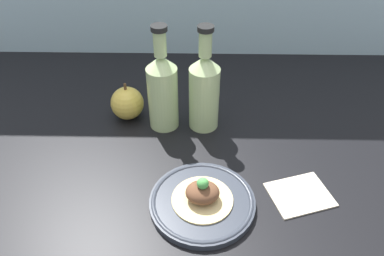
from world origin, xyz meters
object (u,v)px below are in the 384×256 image
at_px(plate, 202,202).
at_px(cider_bottle_right, 204,90).
at_px(plated_food, 202,194).
at_px(cider_bottle_left, 163,89).
at_px(apple, 127,103).

height_order(plate, cider_bottle_right, cider_bottle_right).
height_order(plated_food, cider_bottle_left, cider_bottle_left).
bearing_deg(plated_food, apple, 123.45).
xyz_separation_m(cider_bottle_left, apple, (-0.10, 0.03, -0.07)).
distance_m(plate, apple, 0.36).
distance_m(plated_food, cider_bottle_left, 0.30).
distance_m(plate, plated_food, 0.02).
bearing_deg(cider_bottle_left, cider_bottle_right, 0.00).
relative_size(plate, plated_food, 1.73).
xyz_separation_m(plate, plated_food, (-0.00, 0.00, 0.02)).
bearing_deg(apple, cider_bottle_right, -8.79).
bearing_deg(plated_food, cider_bottle_left, 110.21).
distance_m(cider_bottle_left, apple, 0.12).
relative_size(plate, cider_bottle_left, 0.80).
height_order(plate, cider_bottle_left, cider_bottle_left).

